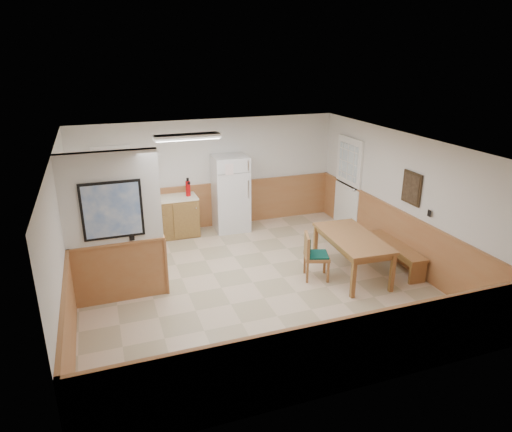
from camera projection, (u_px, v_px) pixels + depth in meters
name	position (u px, v px, depth m)	size (l,w,h in m)	color
ground	(253.00, 282.00, 8.17)	(6.00, 6.00, 0.00)	beige
ceiling	(252.00, 144.00, 7.31)	(6.00, 6.00, 0.02)	silver
back_wall	(210.00, 174.00, 10.39)	(6.00, 0.02, 2.50)	silver
right_wall	(401.00, 199.00, 8.68)	(0.02, 6.00, 2.50)	silver
left_wall	(63.00, 240.00, 6.80)	(0.02, 6.00, 2.50)	silver
wainscot_back	(211.00, 206.00, 10.63)	(6.00, 0.04, 1.00)	#A37041
wainscot_right	(396.00, 235.00, 8.93)	(0.04, 6.00, 1.00)	#A37041
wainscot_left	(71.00, 285.00, 7.06)	(0.04, 6.00, 1.00)	#A37041
partition_wall	(114.00, 230.00, 7.21)	(1.50, 0.20, 2.50)	silver
kitchen_counter	(161.00, 217.00, 10.00)	(2.20, 0.61, 1.00)	olive
exterior_door	(348.00, 183.00, 10.42)	(0.07, 1.02, 2.15)	white
kitchen_window	(112.00, 169.00, 9.61)	(0.80, 0.04, 1.00)	white
wall_painting	(412.00, 188.00, 8.30)	(0.04, 0.50, 0.60)	#2F2213
fluorescent_fixture	(187.00, 137.00, 8.23)	(1.20, 0.30, 0.09)	white
refrigerator	(231.00, 193.00, 10.32)	(0.78, 0.73, 1.73)	white
dining_table	(352.00, 241.00, 8.26)	(0.95, 1.75, 0.75)	#A3603C
dining_bench	(396.00, 250.00, 8.68)	(0.44, 1.56, 0.45)	#A3603C
dining_chair	(312.00, 253.00, 8.17)	(0.69, 0.56, 0.85)	#A3603C
fire_extinguisher	(188.00, 188.00, 9.96)	(0.13, 0.13, 0.41)	#B9090C
soap_bottle	(115.00, 197.00, 9.55)	(0.08, 0.08, 0.24)	green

